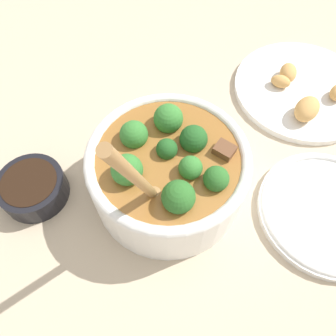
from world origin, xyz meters
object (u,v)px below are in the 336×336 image
Objects in this scene: stew_bowl at (168,170)px; food_plate at (302,90)px; condiment_bowl at (33,187)px; empty_plate at (327,211)px.

food_plate is at bearing 28.25° from stew_bowl.
condiment_bowl is 0.39× the size of food_plate.
stew_bowl is 1.39× the size of empty_plate.
stew_bowl is 0.25m from empty_plate.
stew_bowl is 1.12× the size of food_plate.
condiment_bowl is 0.45m from empty_plate.
condiment_bowl is 0.49× the size of empty_plate.
empty_plate is (0.44, -0.12, -0.01)m from condiment_bowl.
stew_bowl is at bearing 159.53° from empty_plate.
stew_bowl is 0.34m from food_plate.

